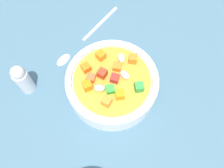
% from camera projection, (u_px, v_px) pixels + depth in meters
% --- Properties ---
extents(ground_plane, '(1.40, 1.40, 0.02)m').
position_uv_depth(ground_plane, '(112.00, 91.00, 0.54)').
color(ground_plane, '#42667A').
extents(soup_bowl_main, '(0.19, 0.19, 0.07)m').
position_uv_depth(soup_bowl_main, '(112.00, 83.00, 0.50)').
color(soup_bowl_main, white).
rests_on(soup_bowl_main, ground_plane).
extents(spoon, '(0.22, 0.07, 0.01)m').
position_uv_depth(spoon, '(84.00, 39.00, 0.58)').
color(spoon, silver).
rests_on(spoon, ground_plane).
extents(pepper_shaker, '(0.03, 0.03, 0.09)m').
position_uv_depth(pepper_shaker, '(22.00, 79.00, 0.49)').
color(pepper_shaker, silver).
rests_on(pepper_shaker, ground_plane).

